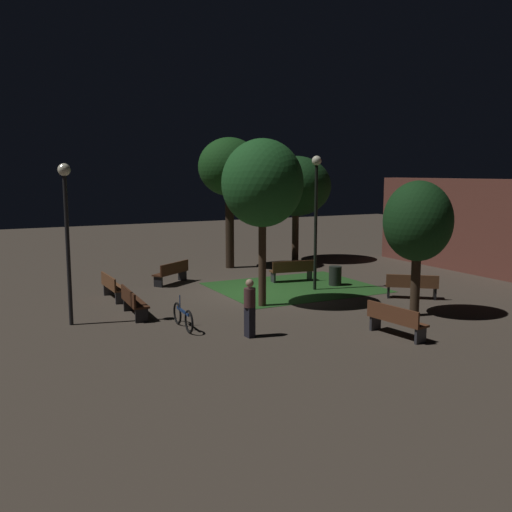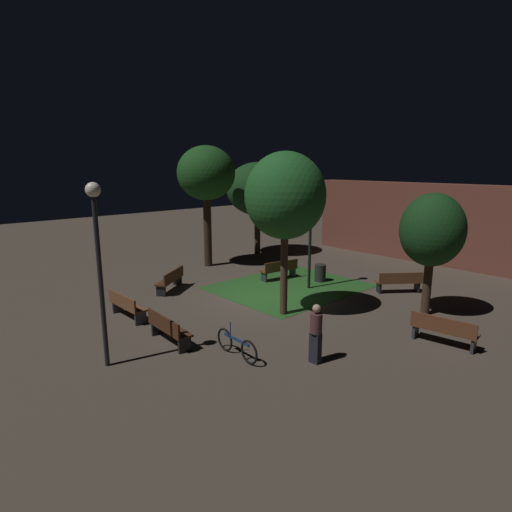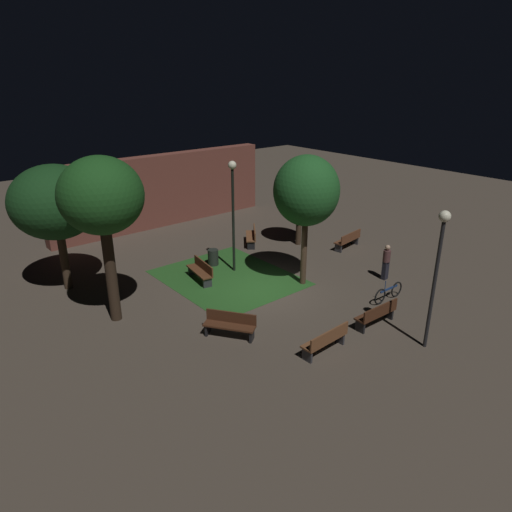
{
  "view_description": "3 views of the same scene",
  "coord_description": "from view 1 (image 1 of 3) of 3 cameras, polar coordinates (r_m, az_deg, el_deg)",
  "views": [
    {
      "loc": [
        18.58,
        -9.34,
        4.47
      ],
      "look_at": [
        -0.02,
        0.13,
        1.39
      ],
      "focal_mm": 40.26,
      "sensor_mm": 36.0,
      "label": 1
    },
    {
      "loc": [
        11.43,
        -10.56,
        5.11
      ],
      "look_at": [
        -0.93,
        0.66,
        1.42
      ],
      "focal_mm": 29.19,
      "sensor_mm": 36.0,
      "label": 2
    },
    {
      "loc": [
        -11.32,
        -13.26,
        8.5
      ],
      "look_at": [
        0.87,
        1.34,
        0.94
      ],
      "focal_mm": 32.37,
      "sensor_mm": 36.0,
      "label": 3
    }
  ],
  "objects": [
    {
      "name": "ground_plane",
      "position": [
        21.27,
        -0.3,
        -3.75
      ],
      "size": [
        60.0,
        60.0,
        0.0
      ],
      "primitive_type": "plane",
      "color": "#473D33"
    },
    {
      "name": "grass_lawn",
      "position": [
        22.41,
        3.87,
        -3.13
      ],
      "size": [
        5.02,
        6.02,
        0.01
      ],
      "primitive_type": "cube",
      "color": "#23511E",
      "rests_on": "ground"
    },
    {
      "name": "bench_lawn_edge",
      "position": [
        20.82,
        -14.07,
        -2.92
      ],
      "size": [
        1.81,
        0.54,
        0.88
      ],
      "color": "brown",
      "rests_on": "ground"
    },
    {
      "name": "bench_front_left",
      "position": [
        18.24,
        -12.15,
        -4.44
      ],
      "size": [
        1.82,
        0.54,
        0.88
      ],
      "color": "#422314",
      "rests_on": "ground"
    },
    {
      "name": "bench_corner",
      "position": [
        23.25,
        -8.34,
        -1.59
      ],
      "size": [
        1.41,
        1.76,
        0.88
      ],
      "color": "#422314",
      "rests_on": "ground"
    },
    {
      "name": "bench_path_side",
      "position": [
        21.05,
        15.23,
        -2.84
      ],
      "size": [
        1.48,
        1.72,
        0.88
      ],
      "color": "brown",
      "rests_on": "ground"
    },
    {
      "name": "bench_by_lamp",
      "position": [
        16.15,
        13.68,
        -6.16
      ],
      "size": [
        1.85,
        0.72,
        0.88
      ],
      "color": "brown",
      "rests_on": "ground"
    },
    {
      "name": "bench_front_right",
      "position": [
        23.49,
        3.63,
        -1.41
      ],
      "size": [
        0.75,
        1.85,
        0.88
      ],
      "color": "#512D19",
      "rests_on": "ground"
    },
    {
      "name": "tree_tall_center",
      "position": [
        18.84,
        0.64,
        7.18
      ],
      "size": [
        2.69,
        2.69,
        5.54
      ],
      "color": "#423021",
      "rests_on": "ground"
    },
    {
      "name": "tree_left_canopy",
      "position": [
        28.76,
        3.97,
        6.9
      ],
      "size": [
        3.5,
        3.5,
        5.24
      ],
      "color": "#38281C",
      "rests_on": "ground"
    },
    {
      "name": "tree_back_left",
      "position": [
        18.28,
        15.79,
        3.26
      ],
      "size": [
        2.12,
        2.12,
        4.21
      ],
      "color": "#38281C",
      "rests_on": "ground"
    },
    {
      "name": "tree_near_wall",
      "position": [
        26.59,
        -2.67,
        8.69
      ],
      "size": [
        2.86,
        2.86,
        6.02
      ],
      "color": "#2D2116",
      "rests_on": "ground"
    },
    {
      "name": "lamp_post_near_wall",
      "position": [
        17.35,
        -18.32,
        3.7
      ],
      "size": [
        0.36,
        0.36,
        4.71
      ],
      "color": "black",
      "rests_on": "ground"
    },
    {
      "name": "lamp_post_plaza_west",
      "position": [
        21.63,
        5.99,
        5.46
      ],
      "size": [
        0.36,
        0.36,
        5.05
      ],
      "color": "black",
      "rests_on": "ground"
    },
    {
      "name": "trash_bin",
      "position": [
        22.92,
        7.87,
        -1.97
      ],
      "size": [
        0.5,
        0.5,
        0.77
      ],
      "primitive_type": "cylinder",
      "color": "black",
      "rests_on": "ground"
    },
    {
      "name": "bicycle",
      "position": [
        16.67,
        -7.27,
        -6.02
      ],
      "size": [
        1.72,
        0.11,
        0.93
      ],
      "color": "black",
      "rests_on": "ground"
    },
    {
      "name": "pedestrian",
      "position": [
        15.59,
        -0.63,
        -5.05
      ],
      "size": [
        0.32,
        0.32,
        1.61
      ],
      "color": "black",
      "rests_on": "ground"
    },
    {
      "name": "building_wall_backdrop",
      "position": [
        26.45,
        22.56,
        2.56
      ],
      "size": [
        13.58,
        0.8,
        4.16
      ],
      "primitive_type": "cube",
      "color": "brown",
      "rests_on": "ground"
    }
  ]
}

